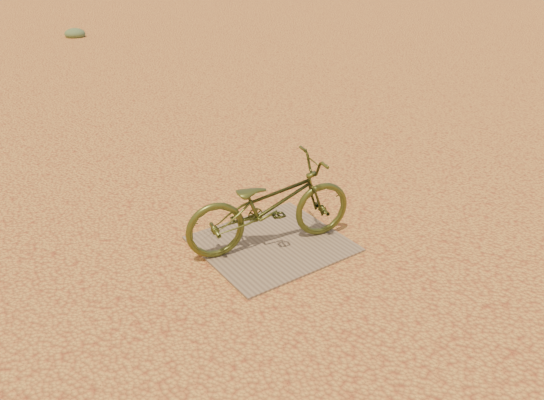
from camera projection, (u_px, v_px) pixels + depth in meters
ground at (214, 259)px, 4.97m from camera, size 120.00×120.00×0.00m
plywood_board at (272, 244)px, 5.19m from camera, size 1.34×1.22×0.02m
bicycle at (270, 204)px, 4.97m from camera, size 1.73×0.90×0.87m
kale_b at (75, 37)px, 15.78m from camera, size 0.60×0.60×0.33m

